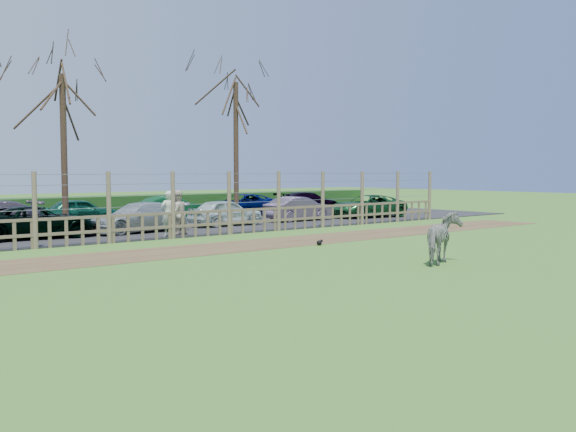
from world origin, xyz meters
TOP-DOWN VIEW (x-y plane):
  - ground at (0.00, 0.00)m, footprint 120.00×120.00m
  - dirt_strip at (0.00, 4.50)m, footprint 34.00×2.80m
  - asphalt at (0.00, 14.50)m, footprint 44.00×13.00m
  - hedge at (0.00, 21.50)m, footprint 46.00×2.00m
  - fence at (0.00, 8.00)m, footprint 30.16×0.16m
  - tree_mid at (-2.00, 13.50)m, footprint 4.80×4.80m
  - tree_right at (7.00, 14.00)m, footprint 4.80×4.80m
  - zebra at (2.45, -2.38)m, footprint 1.81×1.41m
  - visitor_a at (0.09, 8.53)m, footprint 0.64×0.43m
  - visitor_b at (0.65, 8.84)m, footprint 0.85×0.67m
  - crow at (2.75, 2.95)m, footprint 0.24×0.18m
  - car_2 at (-4.01, 11.06)m, footprint 4.45×2.29m
  - car_3 at (-0.03, 10.81)m, footprint 4.31×2.16m
  - car_4 at (4.47, 11.20)m, footprint 3.55×1.50m
  - car_5 at (8.90, 11.33)m, footprint 3.69×1.41m
  - car_6 at (13.35, 10.82)m, footprint 4.53×2.52m
  - car_10 at (-0.26, 16.31)m, footprint 3.62×1.68m
  - car_11 at (4.13, 15.65)m, footprint 3.70×1.45m
  - car_12 at (8.91, 16.24)m, footprint 4.38×2.12m
  - car_13 at (13.94, 16.38)m, footprint 4.30×2.13m

SIDE VIEW (x-z plane):
  - ground at x=0.00m, z-range 0.00..0.00m
  - dirt_strip at x=0.00m, z-range 0.00..0.01m
  - asphalt at x=0.00m, z-range 0.00..0.04m
  - crow at x=2.75m, z-range 0.00..0.19m
  - hedge at x=0.00m, z-range 0.00..1.10m
  - car_2 at x=-4.01m, z-range 0.04..1.24m
  - car_3 at x=-0.03m, z-range 0.04..1.24m
  - car_4 at x=4.47m, z-range 0.04..1.24m
  - car_5 at x=8.90m, z-range 0.04..1.24m
  - car_6 at x=13.35m, z-range 0.04..1.24m
  - car_10 at x=-0.26m, z-range 0.04..1.24m
  - car_11 at x=4.13m, z-range 0.04..1.24m
  - car_12 at x=8.91m, z-range 0.04..1.24m
  - car_13 at x=13.94m, z-range 0.04..1.24m
  - zebra at x=2.45m, z-range 0.00..1.39m
  - fence at x=0.00m, z-range -0.45..2.05m
  - visitor_a at x=0.09m, z-range 0.04..1.76m
  - visitor_b at x=0.65m, z-range 0.04..1.76m
  - tree_mid at x=-2.00m, z-range 1.45..8.28m
  - tree_right at x=7.00m, z-range 1.57..8.92m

